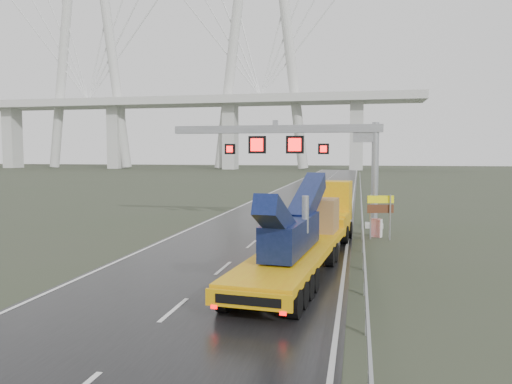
% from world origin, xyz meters
% --- Properties ---
extents(ground, '(400.00, 400.00, 0.00)m').
position_xyz_m(ground, '(0.00, 0.00, 0.00)').
color(ground, '#323A28').
rests_on(ground, ground).
extents(road, '(11.00, 200.00, 0.02)m').
position_xyz_m(road, '(0.00, 40.00, 0.01)').
color(road, black).
rests_on(road, ground).
extents(guardrail, '(0.20, 140.00, 1.40)m').
position_xyz_m(guardrail, '(6.10, 30.00, 0.70)').
color(guardrail, gray).
rests_on(guardrail, ground).
extents(sign_gantry, '(14.90, 1.20, 7.42)m').
position_xyz_m(sign_gantry, '(2.10, 17.99, 5.61)').
color(sign_gantry, beige).
rests_on(sign_gantry, ground).
extents(cable_stayed_bridge, '(170.00, 14.00, 110.00)m').
position_xyz_m(cable_stayed_bridge, '(-55.00, 140.00, 50.01)').
color(cable_stayed_bridge, beige).
rests_on(cable_stayed_bridge, ground).
extents(heavy_haul_truck, '(4.13, 17.74, 4.13)m').
position_xyz_m(heavy_haul_truck, '(3.64, 7.25, 1.60)').
color(heavy_haul_truck, orange).
rests_on(heavy_haul_truck, ground).
extents(exit_sign_pair, '(1.53, 0.43, 2.67)m').
position_xyz_m(exit_sign_pair, '(7.10, 13.07, 1.87)').
color(exit_sign_pair, gray).
rests_on(exit_sign_pair, ground).
extents(striped_barrier, '(0.75, 0.58, 1.12)m').
position_xyz_m(striped_barrier, '(6.91, 14.00, 0.56)').
color(striped_barrier, red).
rests_on(striped_barrier, ground).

